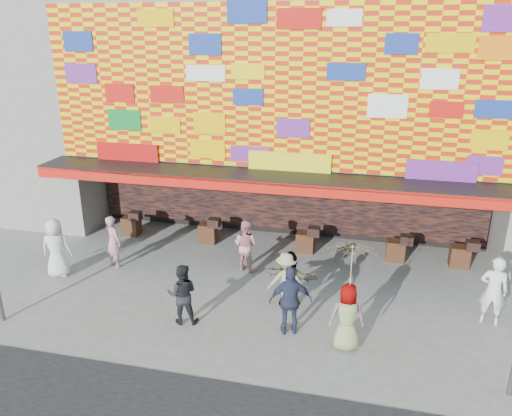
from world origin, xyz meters
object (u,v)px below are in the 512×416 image
(ped_e, at_px, (290,301))
(parasol, at_px, (351,265))
(ped_d, at_px, (286,280))
(ped_g, at_px, (347,317))
(ped_i, at_px, (246,245))
(ped_c, at_px, (182,294))
(ped_b, at_px, (113,242))
(ped_a, at_px, (56,248))
(ped_f, at_px, (289,279))
(ped_h, at_px, (493,291))

(ped_e, height_order, parasol, parasol)
(parasol, bearing_deg, ped_e, 166.78)
(ped_d, bearing_deg, ped_g, 119.19)
(ped_d, relative_size, ped_i, 0.95)
(ped_c, xyz_separation_m, ped_e, (2.80, 0.15, 0.10))
(ped_b, relative_size, ped_e, 0.95)
(ped_a, relative_size, ped_g, 1.09)
(ped_c, relative_size, ped_i, 0.98)
(ped_c, xyz_separation_m, ped_i, (0.84, 3.30, 0.02))
(ped_f, distance_m, parasol, 2.74)
(ped_f, relative_size, ped_h, 0.86)
(ped_f, bearing_deg, ped_d, 53.99)
(ped_c, height_order, ped_e, ped_e)
(ped_a, xyz_separation_m, ped_i, (5.56, 1.72, -0.09))
(ped_h, relative_size, parasol, 0.95)
(ped_a, bearing_deg, parasol, 156.25)
(ped_i, bearing_deg, ped_g, 151.34)
(ped_d, height_order, ped_h, ped_h)
(ped_h, bearing_deg, ped_i, -2.09)
(ped_a, height_order, ped_h, ped_h)
(ped_d, relative_size, parasol, 0.81)
(ped_b, xyz_separation_m, ped_g, (7.55, -2.72, -0.01))
(ped_b, xyz_separation_m, parasol, (7.55, -2.72, 1.35))
(ped_b, xyz_separation_m, ped_c, (3.33, -2.54, -0.05))
(ped_a, height_order, parasol, parasol)
(ped_g, bearing_deg, parasol, 168.23)
(ped_b, height_order, ped_c, ped_b)
(ped_a, bearing_deg, ped_i, -175.40)
(ped_a, relative_size, ped_h, 0.98)
(ped_b, height_order, parasol, parasol)
(ped_c, relative_size, ped_f, 1.02)
(ped_e, height_order, ped_f, ped_e)
(ped_c, xyz_separation_m, ped_d, (2.48, 1.40, -0.02))
(ped_h, bearing_deg, ped_g, 38.94)
(ped_a, bearing_deg, ped_g, 156.25)
(ped_e, xyz_separation_m, parasol, (1.42, -0.33, 1.30))
(ped_d, distance_m, ped_h, 5.34)
(ped_b, relative_size, ped_i, 1.03)
(ped_f, bearing_deg, ped_h, -170.28)
(ped_e, xyz_separation_m, ped_g, (1.42, -0.33, -0.06))
(ped_e, bearing_deg, ped_g, 150.30)
(ped_c, distance_m, ped_d, 2.85)
(ped_a, height_order, ped_i, ped_a)
(ped_a, height_order, ped_c, ped_a)
(ped_i, distance_m, parasol, 5.04)
(ped_h, distance_m, parasol, 4.28)
(ped_h, xyz_separation_m, parasol, (-3.58, -1.96, 1.27))
(ped_b, bearing_deg, ped_c, 164.91)
(ped_a, distance_m, ped_g, 9.11)
(ped_b, xyz_separation_m, ped_f, (5.88, -1.06, -0.06))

